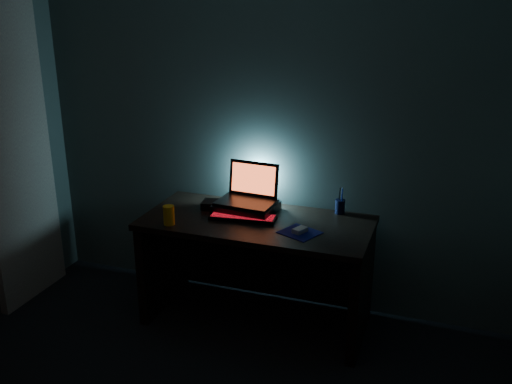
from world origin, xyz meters
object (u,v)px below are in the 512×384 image
(juice_glass, at_px, (169,215))
(router, at_px, (214,205))
(mouse, at_px, (300,230))
(keyboard, at_px, (243,217))
(laptop, at_px, (249,193))
(pen_cup, at_px, (340,207))

(juice_glass, bearing_deg, router, 66.05)
(mouse, xyz_separation_m, juice_glass, (-0.83, -0.14, 0.04))
(keyboard, relative_size, juice_glass, 3.58)
(laptop, relative_size, mouse, 4.28)
(keyboard, relative_size, pen_cup, 4.66)
(laptop, relative_size, pen_cup, 4.15)
(pen_cup, bearing_deg, keyboard, -151.34)
(keyboard, relative_size, mouse, 4.81)
(pen_cup, distance_m, router, 0.86)
(keyboard, bearing_deg, mouse, -19.37)
(mouse, distance_m, juice_glass, 0.84)
(juice_glass, xyz_separation_m, router, (0.16, 0.36, -0.04))
(juice_glass, bearing_deg, laptop, 47.01)
(keyboard, xyz_separation_m, router, (-0.26, 0.12, 0.01))
(juice_glass, bearing_deg, pen_cup, 29.02)
(router, bearing_deg, juice_glass, -122.63)
(laptop, bearing_deg, juice_glass, -128.75)
(pen_cup, height_order, juice_glass, juice_glass)
(laptop, bearing_deg, pen_cup, 16.47)
(keyboard, xyz_separation_m, juice_glass, (-0.42, -0.24, 0.05))
(juice_glass, relative_size, router, 0.71)
(laptop, distance_m, keyboard, 0.22)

